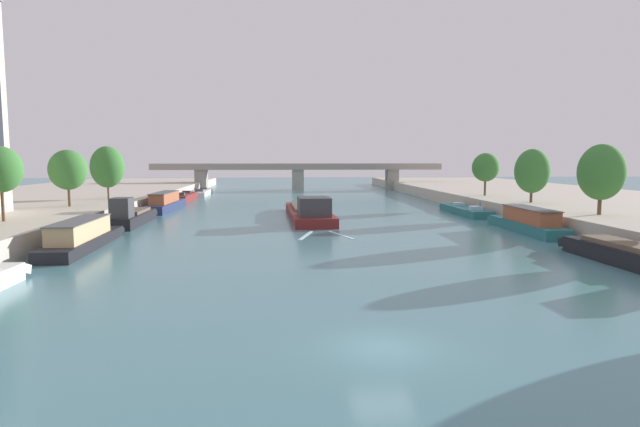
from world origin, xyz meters
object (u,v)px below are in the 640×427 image
at_px(moored_boat_left_gap_after, 202,192).
at_px(tree_left_distant, 107,167).
at_px(tree_left_second, 68,170).
at_px(moored_boat_left_midway, 131,216).
at_px(barge_midriver, 309,212).
at_px(tree_left_far, 1,170).
at_px(bridge_far, 298,173).
at_px(tree_right_far, 601,172).
at_px(moored_boat_left_far, 166,203).
at_px(moored_boat_right_gap_after, 465,210).
at_px(tree_right_midway, 532,171).
at_px(moored_boat_left_near, 83,236).
at_px(moored_boat_left_upstream, 184,197).
at_px(tree_right_nearest, 486,167).
at_px(moored_boat_right_upstream, 528,222).

height_order(moored_boat_left_gap_after, tree_left_distant, tree_left_distant).
height_order(moored_boat_left_gap_after, tree_left_second, tree_left_second).
xyz_separation_m(moored_boat_left_midway, tree_left_second, (-7.86, 2.34, 5.36)).
xyz_separation_m(barge_midriver, moored_boat_left_midway, (-21.06, -4.41, 0.06)).
height_order(tree_left_far, bridge_far, tree_left_far).
height_order(moored_boat_left_gap_after, tree_right_far, tree_right_far).
height_order(moored_boat_left_far, moored_boat_right_gap_after, moored_boat_left_far).
relative_size(moored_boat_right_gap_after, bridge_far, 0.20).
bearing_deg(tree_right_far, tree_left_far, -178.43).
bearing_deg(barge_midriver, tree_right_far, -28.53).
bearing_deg(moored_boat_left_gap_after, moored_boat_left_midway, -90.45).
relative_size(tree_left_far, tree_right_far, 0.95).
bearing_deg(tree_left_far, tree_right_midway, 16.21).
bearing_deg(bridge_far, tree_left_second, -114.03).
xyz_separation_m(moored_boat_left_near, moored_boat_left_gap_after, (-0.04, 68.83, -0.56)).
bearing_deg(moored_boat_left_near, moored_boat_left_gap_after, 90.04).
xyz_separation_m(moored_boat_left_upstream, moored_boat_left_gap_after, (0.65, 17.03, -0.17)).
bearing_deg(tree_right_far, tree_right_nearest, 91.66).
relative_size(moored_boat_right_upstream, tree_left_distant, 2.00).
height_order(barge_midriver, moored_boat_left_far, barge_midriver).
height_order(moored_boat_left_upstream, tree_right_far, tree_right_far).
bearing_deg(moored_boat_right_gap_after, moored_boat_left_near, -149.25).
xyz_separation_m(moored_boat_left_far, moored_boat_left_gap_after, (0.23, 34.63, -0.65)).
xyz_separation_m(moored_boat_right_upstream, tree_right_nearest, (5.78, 26.63, 5.26)).
distance_m(tree_left_far, tree_right_midway, 60.43).
bearing_deg(moored_boat_left_near, moored_boat_right_gap_after, 30.75).
relative_size(moored_boat_left_far, moored_boat_right_gap_after, 1.15).
height_order(barge_midriver, tree_left_far, tree_left_far).
distance_m(moored_boat_right_upstream, bridge_far, 80.96).
bearing_deg(moored_boat_left_near, tree_left_second, 113.76).
bearing_deg(moored_boat_right_gap_after, tree_left_far, -156.89).
height_order(moored_boat_right_upstream, bridge_far, bridge_far).
distance_m(moored_boat_right_upstream, tree_left_second, 52.85).
relative_size(moored_boat_left_near, tree_right_nearest, 2.49).
xyz_separation_m(moored_boat_right_gap_after, tree_left_second, (-51.00, -6.51, 5.85)).
bearing_deg(moored_boat_right_gap_after, barge_midriver, -168.65).
relative_size(moored_boat_left_gap_after, tree_left_second, 2.41).
xyz_separation_m(moored_boat_left_midway, tree_left_far, (-7.83, -12.91, 5.71)).
bearing_deg(moored_boat_left_upstream, tree_right_nearest, -20.07).
relative_size(barge_midriver, moored_boat_left_gap_after, 1.47).
xyz_separation_m(tree_left_distant, tree_right_far, (57.21, -26.03, -0.20)).
xyz_separation_m(moored_boat_left_far, tree_left_far, (-8.01, -30.56, 5.57)).
distance_m(moored_boat_left_midway, bridge_far, 71.90).
height_order(moored_boat_left_near, bridge_far, bridge_far).
relative_size(moored_boat_left_gap_after, tree_right_far, 2.27).
height_order(moored_boat_left_far, moored_boat_right_upstream, moored_boat_left_far).
bearing_deg(tree_left_distant, moored_boat_left_gap_after, 78.53).
height_order(moored_boat_left_near, moored_boat_left_far, moored_boat_left_far).
relative_size(moored_boat_left_far, bridge_far, 0.23).
bearing_deg(tree_left_distant, barge_midriver, -20.01).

